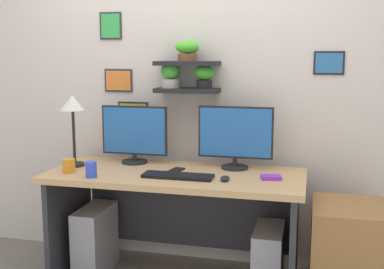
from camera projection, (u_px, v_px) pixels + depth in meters
The scene contains 14 objects.
back_wall_assembly at pixel (191, 76), 3.46m from camera, with size 4.40×0.24×2.70m.
desk at pixel (178, 201), 3.23m from camera, with size 1.65×0.68×0.75m.
monitor_left at pixel (134, 134), 3.40m from camera, with size 0.47×0.18×0.40m.
monitor_right at pixel (235, 136), 3.23m from camera, with size 0.50×0.18×0.42m.
keyboard at pixel (178, 176), 3.02m from camera, with size 0.44×0.14×0.02m, color black.
computer_mouse at pixel (225, 178), 2.94m from camera, with size 0.06×0.09×0.03m, color black.
desk_lamp at pixel (73, 111), 3.27m from camera, with size 0.17×0.17×0.49m.
cell_phone at pixel (176, 170), 3.19m from camera, with size 0.07×0.14×0.01m, color black.
coffee_mug at pixel (69, 166), 3.14m from camera, with size 0.08×0.08×0.09m, color orange.
pen_cup at pixel (91, 169), 3.02m from camera, with size 0.07×0.07×0.10m, color blue.
scissors_tray at pixel (271, 177), 2.98m from camera, with size 0.12×0.08×0.02m, color purple.
drawer_cabinet at pixel (348, 254), 2.96m from camera, with size 0.44×0.50×0.61m, color #9E6B38.
computer_tower_left at pixel (95, 240), 3.38m from camera, with size 0.18×0.40×0.46m, color #99999E.
computer_tower_right at pixel (268, 260), 3.10m from camera, with size 0.18×0.40×0.42m, color #99999E.
Camera 1 is at (0.84, -2.95, 1.51)m, focal length 45.59 mm.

